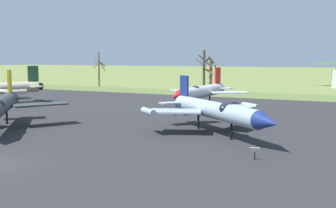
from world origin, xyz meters
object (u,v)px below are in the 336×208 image
(jet_fighter_front_right, at_px, (201,92))
(jet_fighter_rear_center, at_px, (1,105))
(jet_fighter_front_left, at_px, (215,110))
(info_placard_front_right, at_px, (175,112))
(info_placard_front_left, at_px, (255,152))

(jet_fighter_front_right, distance_m, jet_fighter_rear_center, 25.12)
(jet_fighter_front_left, distance_m, info_placard_front_right, 12.04)
(jet_fighter_front_left, height_order, info_placard_front_right, jet_fighter_front_left)
(info_placard_front_left, bearing_deg, jet_fighter_front_left, 126.84)
(jet_fighter_front_left, xyz_separation_m, info_placard_front_left, (5.41, -7.22, -1.59))
(jet_fighter_front_left, distance_m, jet_fighter_front_right, 18.38)
(jet_fighter_front_left, bearing_deg, info_placard_front_right, 132.76)
(jet_fighter_front_right, relative_size, info_placard_front_right, 18.50)
(jet_fighter_rear_center, bearing_deg, info_placard_front_right, 55.97)
(jet_fighter_front_right, xyz_separation_m, info_placard_front_right, (0.05, -7.71, -1.73))
(jet_fighter_rear_center, bearing_deg, jet_fighter_front_left, 19.38)
(info_placard_front_left, relative_size, info_placard_front_right, 1.01)
(jet_fighter_front_left, height_order, jet_fighter_front_right, jet_fighter_front_right)
(info_placard_front_left, height_order, jet_fighter_front_right, jet_fighter_front_right)
(info_placard_front_right, bearing_deg, info_placard_front_left, -49.79)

